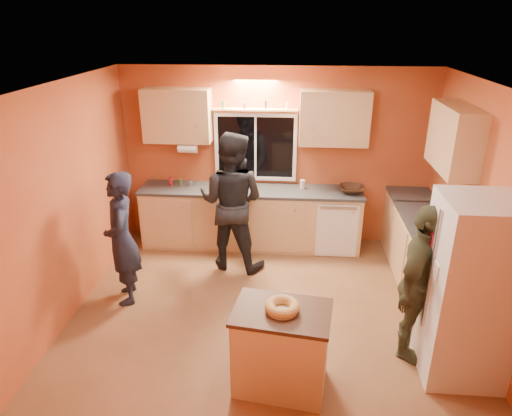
# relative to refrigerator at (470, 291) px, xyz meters

# --- Properties ---
(ground) EXTENTS (4.50, 4.50, 0.00)m
(ground) POSITION_rel_refrigerator_xyz_m (-1.89, 0.80, -0.90)
(ground) COLOR brown
(ground) RESTS_ON ground
(room_shell) EXTENTS (4.54, 4.04, 2.61)m
(room_shell) POSITION_rel_refrigerator_xyz_m (-1.77, 1.21, 0.72)
(room_shell) COLOR #BC5F30
(room_shell) RESTS_ON ground
(back_counter) EXTENTS (4.23, 0.62, 0.90)m
(back_counter) POSITION_rel_refrigerator_xyz_m (-1.88, 2.50, -0.45)
(back_counter) COLOR tan
(back_counter) RESTS_ON ground
(right_counter) EXTENTS (0.62, 1.84, 0.90)m
(right_counter) POSITION_rel_refrigerator_xyz_m (0.06, 1.30, -0.45)
(right_counter) COLOR tan
(right_counter) RESTS_ON ground
(refrigerator) EXTENTS (0.72, 0.70, 1.80)m
(refrigerator) POSITION_rel_refrigerator_xyz_m (0.00, 0.00, 0.00)
(refrigerator) COLOR silver
(refrigerator) RESTS_ON ground
(island) EXTENTS (0.93, 0.70, 0.83)m
(island) POSITION_rel_refrigerator_xyz_m (-1.70, -0.34, -0.48)
(island) COLOR tan
(island) RESTS_ON ground
(bundt_pastry) EXTENTS (0.31, 0.31, 0.09)m
(bundt_pastry) POSITION_rel_refrigerator_xyz_m (-1.70, -0.34, -0.02)
(bundt_pastry) COLOR #B19148
(bundt_pastry) RESTS_ON island
(person_left) EXTENTS (0.56, 0.69, 1.63)m
(person_left) POSITION_rel_refrigerator_xyz_m (-3.61, 0.95, -0.09)
(person_left) COLOR black
(person_left) RESTS_ON ground
(person_center) EXTENTS (1.06, 0.90, 1.89)m
(person_center) POSITION_rel_refrigerator_xyz_m (-2.44, 1.88, 0.04)
(person_center) COLOR black
(person_center) RESTS_ON ground
(person_right) EXTENTS (0.84, 1.03, 1.65)m
(person_right) POSITION_rel_refrigerator_xyz_m (-0.39, 0.20, -0.08)
(person_right) COLOR #3B3E27
(person_right) RESTS_ON ground
(mixing_bowl) EXTENTS (0.38, 0.38, 0.09)m
(mixing_bowl) POSITION_rel_refrigerator_xyz_m (-0.79, 2.48, 0.04)
(mixing_bowl) COLOR #311D10
(mixing_bowl) RESTS_ON back_counter
(utensil_crock) EXTENTS (0.14, 0.14, 0.17)m
(utensil_crock) POSITION_rel_refrigerator_xyz_m (-2.43, 2.56, 0.09)
(utensil_crock) COLOR beige
(utensil_crock) RESTS_ON back_counter
(potted_plant) EXTENTS (0.35, 0.32, 0.32)m
(potted_plant) POSITION_rel_refrigerator_xyz_m (0.09, 0.50, 0.16)
(potted_plant) COLOR gray
(potted_plant) RESTS_ON right_counter
(red_box) EXTENTS (0.19, 0.17, 0.07)m
(red_box) POSITION_rel_refrigerator_xyz_m (0.03, 1.48, 0.04)
(red_box) COLOR #B01B28
(red_box) RESTS_ON right_counter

